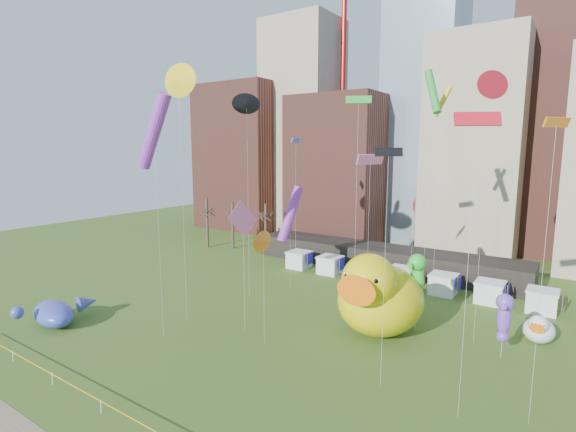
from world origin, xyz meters
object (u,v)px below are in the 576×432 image
Objects in this scene: small_duck at (539,329)px; seahorse_purple at (504,314)px; seahorse_green at (417,275)px; big_duck at (378,296)px; whale_inflatable at (56,313)px.

seahorse_purple is (-2.23, -4.96, 2.52)m from small_duck.
small_duck is at bearing 35.41° from seahorse_green.
big_duck is at bearing -118.32° from seahorse_green.
whale_inflatable is (-36.64, -16.68, -2.57)m from seahorse_purple.
big_duck is 1.90× the size of seahorse_purple.
small_duck is 0.46× the size of whale_inflatable.
small_duck is 0.48× the size of seahorse_green.
whale_inflatable is at bearing -150.43° from big_duck.
seahorse_purple is (7.49, -1.36, -1.63)m from seahorse_green.
small_duck is 0.65× the size of seahorse_purple.
big_duck is 14.08m from small_duck.
small_duck is at bearing 40.67° from whale_inflatable.
seahorse_green is at bearing 167.27° from seahorse_purple.
small_duck reaches higher than whale_inflatable.
small_duck is (12.32, 6.35, -2.44)m from big_duck.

